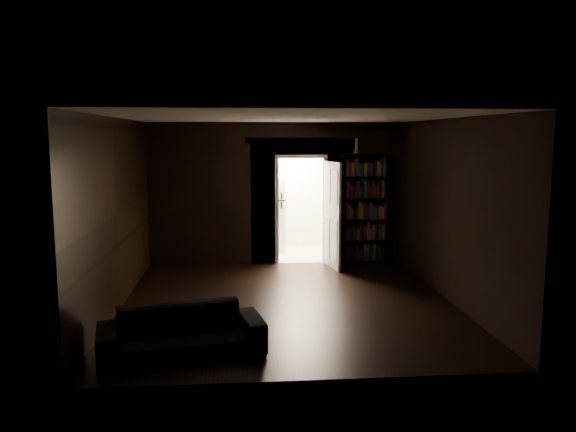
{
  "coord_description": "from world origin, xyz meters",
  "views": [
    {
      "loc": [
        -0.69,
        -8.27,
        2.53
      ],
      "look_at": [
        0.08,
        0.9,
        1.22
      ],
      "focal_mm": 35.0,
      "sensor_mm": 36.0,
      "label": 1
    }
  ],
  "objects": [
    {
      "name": "ground",
      "position": [
        0.0,
        0.0,
        0.0
      ],
      "size": [
        5.5,
        5.5,
        0.0
      ],
      "primitive_type": "plane",
      "color": "black",
      "rests_on": "ground"
    },
    {
      "name": "room_walls",
      "position": [
        -0.01,
        1.07,
        1.68
      ],
      "size": [
        5.02,
        5.61,
        2.84
      ],
      "color": "black",
      "rests_on": "ground"
    },
    {
      "name": "kitchen_alcove",
      "position": [
        0.5,
        3.87,
        1.21
      ],
      "size": [
        2.2,
        1.8,
        2.6
      ],
      "color": "#B7B2A0",
      "rests_on": "ground"
    },
    {
      "name": "sofa",
      "position": [
        -1.4,
        -1.92,
        0.36
      ],
      "size": [
        2.02,
        1.2,
        0.73
      ],
      "primitive_type": "imported",
      "rotation": [
        0.0,
        0.0,
        0.21
      ],
      "color": "black",
      "rests_on": "ground"
    },
    {
      "name": "bookshelf",
      "position": [
        1.74,
        2.59,
        1.1
      ],
      "size": [
        0.95,
        0.63,
        2.2
      ],
      "primitive_type": "cube",
      "rotation": [
        0.0,
        0.0,
        0.37
      ],
      "color": "black",
      "rests_on": "ground"
    },
    {
      "name": "refrigerator",
      "position": [
        -0.1,
        4.11,
        0.82
      ],
      "size": [
        0.93,
        0.9,
        1.65
      ],
      "primitive_type": "cube",
      "rotation": [
        0.0,
        0.0,
        0.36
      ],
      "color": "white",
      "rests_on": "ground"
    },
    {
      "name": "door",
      "position": [
        1.05,
        2.31,
        1.02
      ],
      "size": [
        0.21,
        0.84,
        2.05
      ],
      "primitive_type": "cube",
      "rotation": [
        0.0,
        0.0,
        1.76
      ],
      "color": "white",
      "rests_on": "ground"
    },
    {
      "name": "figurine",
      "position": [
        1.57,
        2.62,
        2.34
      ],
      "size": [
        0.12,
        0.12,
        0.29
      ],
      "primitive_type": "cube",
      "rotation": [
        0.0,
        0.0,
        -0.28
      ],
      "color": "silver",
      "rests_on": "bookshelf"
    },
    {
      "name": "bottles",
      "position": [
        -0.2,
        4.0,
        1.79
      ],
      "size": [
        0.68,
        0.26,
        0.28
      ],
      "primitive_type": "cube",
      "rotation": [
        0.0,
        0.0,
        -0.27
      ],
      "color": "black",
      "rests_on": "refrigerator"
    }
  ]
}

